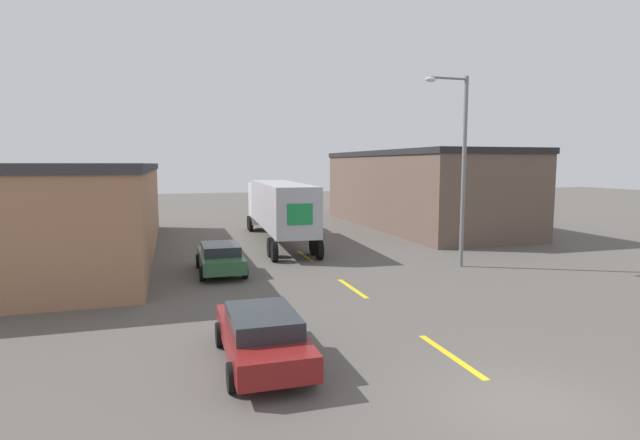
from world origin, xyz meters
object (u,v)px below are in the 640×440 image
at_px(parked_car_left_near, 262,334).
at_px(street_lamp, 460,160).
at_px(parked_car_left_far, 220,257).
at_px(semi_truck, 277,205).

relative_size(parked_car_left_near, street_lamp, 0.51).
relative_size(parked_car_left_far, street_lamp, 0.51).
height_order(parked_car_left_far, street_lamp, street_lamp).
relative_size(semi_truck, parked_car_left_near, 3.18).
xyz_separation_m(parked_car_left_near, parked_car_left_far, (0.00, 11.00, 0.00)).
distance_m(parked_car_left_far, street_lamp, 12.33).
height_order(semi_truck, street_lamp, street_lamp).
bearing_deg(semi_truck, street_lamp, -53.53).
bearing_deg(parked_car_left_near, semi_truck, 77.06).
distance_m(semi_truck, parked_car_left_near, 20.05).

